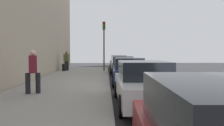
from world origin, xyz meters
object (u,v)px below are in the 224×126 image
at_px(parked_car_navy, 129,71).
at_px(pedestrian_olive_coat, 67,60).
at_px(parked_car_charcoal, 122,66).
at_px(parked_car_white, 144,83).
at_px(pedestrian_burgundy_coat, 33,70).
at_px(parked_car_black, 119,62).
at_px(rolling_suitcase, 64,67).
at_px(traffic_light_pole, 104,38).

xyz_separation_m(parked_car_navy, pedestrian_olive_coat, (-8.38, -4.99, 0.35)).
distance_m(parked_car_charcoal, parked_car_white, 10.93).
bearing_deg(pedestrian_olive_coat, pedestrian_burgundy_coat, 3.34).
height_order(parked_car_black, pedestrian_burgundy_coat, pedestrian_burgundy_coat).
xyz_separation_m(pedestrian_burgundy_coat, rolling_suitcase, (-11.65, -0.89, -0.63)).
bearing_deg(parked_car_white, parked_car_black, 179.67).
height_order(parked_car_charcoal, parked_car_white, same).
xyz_separation_m(pedestrian_olive_coat, traffic_light_pole, (0.45, 3.51, 2.07)).
distance_m(parked_car_black, parked_car_navy, 11.79).
bearing_deg(parked_car_black, pedestrian_olive_coat, -56.10).
bearing_deg(parked_car_navy, parked_car_white, -0.12).
bearing_deg(pedestrian_burgundy_coat, parked_car_navy, 131.59).
distance_m(parked_car_black, rolling_suitcase, 6.58).
height_order(traffic_light_pole, rolling_suitcase, traffic_light_pole).
relative_size(parked_car_black, traffic_light_pole, 0.93).
bearing_deg(traffic_light_pole, parked_car_black, 157.83).
bearing_deg(parked_car_charcoal, traffic_light_pole, -146.71).
height_order(parked_car_black, traffic_light_pole, traffic_light_pole).
distance_m(parked_car_navy, traffic_light_pole, 8.42).
distance_m(pedestrian_burgundy_coat, pedestrian_olive_coat, 12.20).
distance_m(pedestrian_olive_coat, rolling_suitcase, 0.85).
distance_m(pedestrian_olive_coat, traffic_light_pole, 4.10).
bearing_deg(parked_car_white, rolling_suitcase, -158.56).
height_order(pedestrian_olive_coat, rolling_suitcase, pedestrian_olive_coat).
distance_m(parked_car_black, traffic_light_pole, 4.82).
bearing_deg(traffic_light_pole, pedestrian_burgundy_coat, -13.41).
relative_size(parked_car_black, pedestrian_burgundy_coat, 2.35).
distance_m(parked_car_black, pedestrian_burgundy_coat, 16.20).
xyz_separation_m(parked_car_navy, pedestrian_burgundy_coat, (3.80, -4.28, 0.34)).
xyz_separation_m(parked_car_white, pedestrian_burgundy_coat, (-1.49, -4.27, 0.34)).
bearing_deg(rolling_suitcase, parked_car_charcoal, 66.91).
xyz_separation_m(parked_car_charcoal, pedestrian_burgundy_coat, (9.44, -4.30, 0.34)).
bearing_deg(pedestrian_olive_coat, parked_car_white, 20.02).
height_order(parked_car_charcoal, pedestrian_olive_coat, pedestrian_olive_coat).
height_order(parked_car_white, traffic_light_pole, traffic_light_pole).
distance_m(parked_car_charcoal, pedestrian_burgundy_coat, 10.38).
bearing_deg(parked_car_navy, traffic_light_pole, -169.38).
xyz_separation_m(parked_car_black, parked_car_charcoal, (6.16, -0.07, 0.00)).
bearing_deg(pedestrian_burgundy_coat, traffic_light_pole, 166.59).
distance_m(parked_car_navy, pedestrian_burgundy_coat, 5.74).
height_order(parked_car_white, pedestrian_olive_coat, pedestrian_olive_coat).
bearing_deg(pedestrian_olive_coat, parked_car_navy, 30.80).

